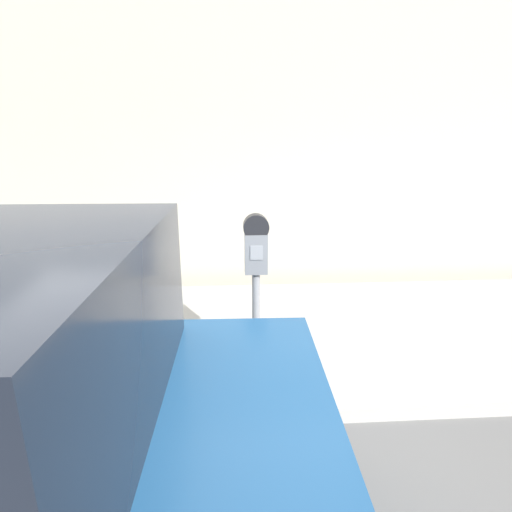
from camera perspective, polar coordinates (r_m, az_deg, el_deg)
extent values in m
cube|color=#BCB7AD|center=(4.55, -5.68, -11.31)|extent=(24.00, 2.80, 0.13)
cube|color=beige|center=(5.85, -5.84, 21.85)|extent=(24.00, 0.30, 5.46)
cylinder|color=gray|center=(3.54, 0.00, -9.77)|extent=(0.07, 0.07, 0.96)
cube|color=slate|center=(3.30, 0.00, 0.37)|extent=(0.19, 0.13, 0.33)
cube|color=gray|center=(3.23, 0.08, 0.45)|extent=(0.10, 0.01, 0.12)
cylinder|color=black|center=(3.25, 0.00, 4.18)|extent=(0.21, 0.11, 0.21)
cylinder|color=black|center=(2.95, -13.19, -22.34)|extent=(0.71, 0.24, 0.71)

